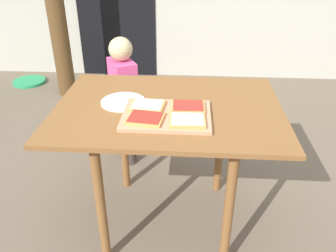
{
  "coord_description": "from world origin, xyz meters",
  "views": [
    {
      "loc": [
        0.11,
        -1.57,
        1.54
      ],
      "look_at": [
        -0.0,
        0.0,
        0.65
      ],
      "focal_mm": 36.99,
      "sensor_mm": 36.0,
      "label": 1
    }
  ],
  "objects_px": {
    "plate_white_left": "(123,102)",
    "child_left": "(124,95)",
    "cutting_board": "(166,115)",
    "pizza_slice_far_left": "(148,105)",
    "pizza_slice_near_left": "(145,118)",
    "dining_table": "(168,124)",
    "garden_hose_coil": "(29,82)",
    "pizza_slice_far_right": "(188,107)",
    "pizza_slice_near_right": "(187,120)"
  },
  "relations": [
    {
      "from": "pizza_slice_far_left",
      "to": "pizza_slice_far_right",
      "type": "relative_size",
      "value": 1.05
    },
    {
      "from": "dining_table",
      "to": "pizza_slice_near_left",
      "type": "distance_m",
      "value": 0.25
    },
    {
      "from": "cutting_board",
      "to": "pizza_slice_near_right",
      "type": "xyz_separation_m",
      "value": [
        0.1,
        -0.08,
        0.02
      ]
    },
    {
      "from": "cutting_board",
      "to": "garden_hose_coil",
      "type": "height_order",
      "value": "cutting_board"
    },
    {
      "from": "dining_table",
      "to": "pizza_slice_far_left",
      "type": "distance_m",
      "value": 0.17
    },
    {
      "from": "child_left",
      "to": "plate_white_left",
      "type": "bearing_deg",
      "value": -78.52
    },
    {
      "from": "pizza_slice_far_left",
      "to": "pizza_slice_near_left",
      "type": "height_order",
      "value": "same"
    },
    {
      "from": "dining_table",
      "to": "pizza_slice_near_right",
      "type": "xyz_separation_m",
      "value": [
        0.1,
        -0.2,
        0.13
      ]
    },
    {
      "from": "pizza_slice_near_left",
      "to": "dining_table",
      "type": "bearing_deg",
      "value": 64.09
    },
    {
      "from": "plate_white_left",
      "to": "pizza_slice_near_right",
      "type": "bearing_deg",
      "value": -33.39
    },
    {
      "from": "pizza_slice_near_right",
      "to": "pizza_slice_far_right",
      "type": "bearing_deg",
      "value": 89.88
    },
    {
      "from": "dining_table",
      "to": "pizza_slice_near_right",
      "type": "height_order",
      "value": "pizza_slice_near_right"
    },
    {
      "from": "pizza_slice_near_left",
      "to": "child_left",
      "type": "height_order",
      "value": "child_left"
    },
    {
      "from": "cutting_board",
      "to": "pizza_slice_far_right",
      "type": "height_order",
      "value": "pizza_slice_far_right"
    },
    {
      "from": "dining_table",
      "to": "child_left",
      "type": "bearing_deg",
      "value": 119.2
    },
    {
      "from": "child_left",
      "to": "garden_hose_coil",
      "type": "xyz_separation_m",
      "value": [
        -1.41,
        1.45,
        -0.52
      ]
    },
    {
      "from": "pizza_slice_near_left",
      "to": "pizza_slice_far_right",
      "type": "bearing_deg",
      "value": 35.27
    },
    {
      "from": "pizza_slice_far_left",
      "to": "plate_white_left",
      "type": "height_order",
      "value": "pizza_slice_far_left"
    },
    {
      "from": "pizza_slice_near_right",
      "to": "child_left",
      "type": "xyz_separation_m",
      "value": [
        -0.46,
        0.84,
        -0.26
      ]
    },
    {
      "from": "dining_table",
      "to": "plate_white_left",
      "type": "bearing_deg",
      "value": 173.9
    },
    {
      "from": "pizza_slice_near_left",
      "to": "child_left",
      "type": "bearing_deg",
      "value": 107.82
    },
    {
      "from": "child_left",
      "to": "garden_hose_coil",
      "type": "distance_m",
      "value": 2.09
    },
    {
      "from": "dining_table",
      "to": "pizza_slice_far_right",
      "type": "distance_m",
      "value": 0.17
    },
    {
      "from": "plate_white_left",
      "to": "child_left",
      "type": "relative_size",
      "value": 0.24
    },
    {
      "from": "cutting_board",
      "to": "child_left",
      "type": "distance_m",
      "value": 0.88
    },
    {
      "from": "dining_table",
      "to": "plate_white_left",
      "type": "relative_size",
      "value": 4.97
    },
    {
      "from": "cutting_board",
      "to": "pizza_slice_near_left",
      "type": "relative_size",
      "value": 2.35
    },
    {
      "from": "garden_hose_coil",
      "to": "pizza_slice_near_left",
      "type": "bearing_deg",
      "value": -53.61
    },
    {
      "from": "pizza_slice_far_right",
      "to": "garden_hose_coil",
      "type": "bearing_deg",
      "value": 131.13
    },
    {
      "from": "pizza_slice_far_left",
      "to": "garden_hose_coil",
      "type": "relative_size",
      "value": 0.48
    },
    {
      "from": "pizza_slice_far_right",
      "to": "child_left",
      "type": "distance_m",
      "value": 0.88
    },
    {
      "from": "pizza_slice_near_left",
      "to": "pizza_slice_far_right",
      "type": "height_order",
      "value": "same"
    },
    {
      "from": "dining_table",
      "to": "cutting_board",
      "type": "bearing_deg",
      "value": -91.71
    },
    {
      "from": "plate_white_left",
      "to": "pizza_slice_near_left",
      "type": "bearing_deg",
      "value": -56.45
    },
    {
      "from": "pizza_slice_far_right",
      "to": "pizza_slice_near_left",
      "type": "bearing_deg",
      "value": -144.73
    },
    {
      "from": "pizza_slice_far_right",
      "to": "child_left",
      "type": "height_order",
      "value": "child_left"
    },
    {
      "from": "pizza_slice_far_left",
      "to": "child_left",
      "type": "height_order",
      "value": "child_left"
    },
    {
      "from": "child_left",
      "to": "dining_table",
      "type": "bearing_deg",
      "value": -60.8
    },
    {
      "from": "cutting_board",
      "to": "plate_white_left",
      "type": "bearing_deg",
      "value": 148.11
    },
    {
      "from": "dining_table",
      "to": "pizza_slice_near_left",
      "type": "relative_size",
      "value": 6.44
    },
    {
      "from": "plate_white_left",
      "to": "cutting_board",
      "type": "bearing_deg",
      "value": -31.89
    },
    {
      "from": "pizza_slice_far_left",
      "to": "dining_table",
      "type": "bearing_deg",
      "value": 29.24
    },
    {
      "from": "dining_table",
      "to": "garden_hose_coil",
      "type": "distance_m",
      "value": 2.82
    },
    {
      "from": "cutting_board",
      "to": "pizza_slice_near_right",
      "type": "distance_m",
      "value": 0.13
    },
    {
      "from": "child_left",
      "to": "garden_hose_coil",
      "type": "bearing_deg",
      "value": 134.35
    },
    {
      "from": "plate_white_left",
      "to": "garden_hose_coil",
      "type": "relative_size",
      "value": 0.63
    },
    {
      "from": "pizza_slice_far_left",
      "to": "garden_hose_coil",
      "type": "bearing_deg",
      "value": 127.97
    },
    {
      "from": "cutting_board",
      "to": "pizza_slice_far_left",
      "type": "bearing_deg",
      "value": 146.04
    },
    {
      "from": "dining_table",
      "to": "pizza_slice_far_left",
      "type": "relative_size",
      "value": 6.55
    },
    {
      "from": "pizza_slice_far_left",
      "to": "plate_white_left",
      "type": "bearing_deg",
      "value": 149.6
    }
  ]
}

